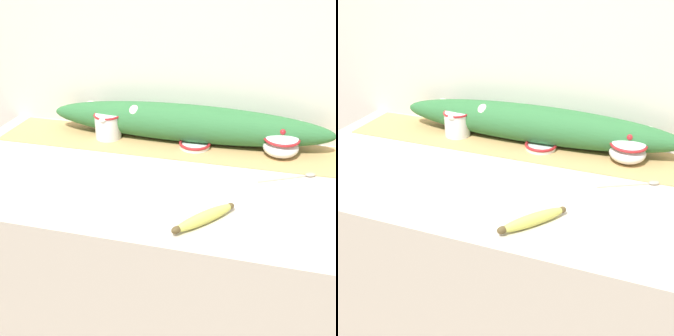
% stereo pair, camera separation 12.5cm
% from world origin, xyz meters
% --- Properties ---
extents(countertop, '(1.49, 0.71, 0.87)m').
position_xyz_m(countertop, '(0.00, 0.00, 0.44)').
color(countertop, beige).
rests_on(countertop, ground_plane).
extents(back_wall, '(2.29, 0.04, 2.40)m').
position_xyz_m(back_wall, '(0.00, 0.37, 1.20)').
color(back_wall, silver).
rests_on(back_wall, ground_plane).
extents(table_runner, '(1.37, 0.24, 0.00)m').
position_xyz_m(table_runner, '(0.00, 0.23, 0.87)').
color(table_runner, tan).
rests_on(table_runner, countertop).
extents(cream_pitcher, '(0.10, 0.12, 0.10)m').
position_xyz_m(cream_pitcher, '(-0.28, 0.23, 0.92)').
color(cream_pitcher, white).
rests_on(cream_pitcher, countertop).
extents(sugar_bowl, '(0.12, 0.12, 0.10)m').
position_xyz_m(sugar_bowl, '(0.34, 0.23, 0.91)').
color(sugar_bowl, white).
rests_on(sugar_bowl, countertop).
extents(small_dish, '(0.11, 0.11, 0.02)m').
position_xyz_m(small_dish, '(0.04, 0.22, 0.88)').
color(small_dish, white).
rests_on(small_dish, countertop).
extents(banana, '(0.15, 0.17, 0.03)m').
position_xyz_m(banana, '(0.16, -0.23, 0.89)').
color(banana, '#CCD156').
rests_on(banana, countertop).
extents(spoon, '(0.18, 0.10, 0.01)m').
position_xyz_m(spoon, '(0.42, 0.10, 0.87)').
color(spoon, '#A89E89').
rests_on(spoon, countertop).
extents(poinsettia_garland, '(1.04, 0.15, 0.13)m').
position_xyz_m(poinsettia_garland, '(-0.00, 0.27, 0.94)').
color(poinsettia_garland, '#2D6B38').
rests_on(poinsettia_garland, countertop).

